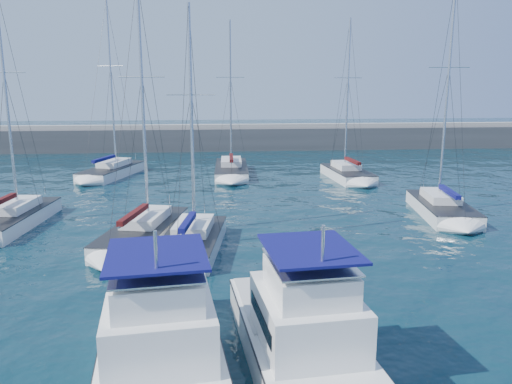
{
  "coord_description": "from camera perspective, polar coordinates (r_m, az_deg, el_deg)",
  "views": [
    {
      "loc": [
        -0.71,
        -17.81,
        8.98
      ],
      "look_at": [
        1.79,
        9.54,
        3.0
      ],
      "focal_mm": 35.0,
      "sensor_mm": 36.0,
      "label": 1
    }
  ],
  "objects": [
    {
      "name": "ground",
      "position": [
        19.96,
        -2.72,
        -14.47
      ],
      "size": [
        220.0,
        220.0,
        0.0
      ],
      "primitive_type": "plane",
      "color": "black",
      "rests_on": "ground"
    },
    {
      "name": "breakwater",
      "position": [
        70.26,
        -4.63,
        5.77
      ],
      "size": [
        160.0,
        6.0,
        4.45
      ],
      "color": "#424244",
      "rests_on": "ground"
    },
    {
      "name": "motor_yacht_port_inner",
      "position": [
        16.57,
        -10.87,
        -16.22
      ],
      "size": [
        4.65,
        9.1,
        4.69
      ],
      "rotation": [
        0.0,
        0.0,
        0.11
      ],
      "color": "white",
      "rests_on": "ground"
    },
    {
      "name": "motor_yacht_stbd_inner",
      "position": [
        16.76,
        5.1,
        -15.68
      ],
      "size": [
        4.16,
        8.79,
        4.69
      ],
      "rotation": [
        0.0,
        0.0,
        0.09
      ],
      "color": "white",
      "rests_on": "ground"
    },
    {
      "name": "sailboat_mid_a",
      "position": [
        35.69,
        -26.05,
        -2.69
      ],
      "size": [
        3.84,
        8.83,
        15.49
      ],
      "rotation": [
        0.0,
        0.0,
        -0.09
      ],
      "color": "white",
      "rests_on": "ground"
    },
    {
      "name": "sailboat_mid_b",
      "position": [
        29.96,
        -12.69,
        -4.43
      ],
      "size": [
        4.87,
        9.34,
        14.98
      ],
      "rotation": [
        0.0,
        0.0,
        -0.21
      ],
      "color": "white",
      "rests_on": "ground"
    },
    {
      "name": "sailboat_mid_c",
      "position": [
        27.76,
        -7.27,
        -5.57
      ],
      "size": [
        3.99,
        7.91,
        13.39
      ],
      "rotation": [
        0.0,
        0.0,
        -0.14
      ],
      "color": "white",
      "rests_on": "ground"
    },
    {
      "name": "sailboat_mid_e",
      "position": [
        37.08,
        20.44,
        -1.66
      ],
      "size": [
        4.24,
        8.5,
        16.14
      ],
      "rotation": [
        0.0,
        0.0,
        -0.15
      ],
      "color": "white",
      "rests_on": "ground"
    },
    {
      "name": "sailboat_back_a",
      "position": [
        51.38,
        -16.1,
        2.35
      ],
      "size": [
        5.57,
        9.41,
        17.12
      ],
      "rotation": [
        0.0,
        0.0,
        -0.3
      ],
      "color": "white",
      "rests_on": "ground"
    },
    {
      "name": "sailboat_back_b",
      "position": [
        50.28,
        -2.84,
        2.58
      ],
      "size": [
        3.52,
        9.98,
        15.37
      ],
      "rotation": [
        0.0,
        0.0,
        -0.04
      ],
      "color": "white",
      "rests_on": "ground"
    },
    {
      "name": "sailboat_back_c",
      "position": [
        48.7,
        10.37,
        2.1
      ],
      "size": [
        3.6,
        8.12,
        15.24
      ],
      "rotation": [
        0.0,
        0.0,
        0.07
      ],
      "color": "white",
      "rests_on": "ground"
    }
  ]
}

